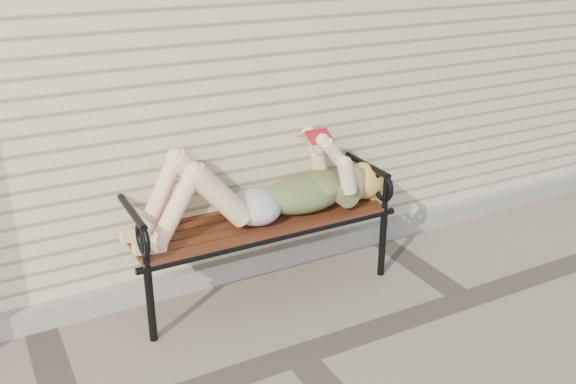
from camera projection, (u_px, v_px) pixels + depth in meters
ground at (298, 355)px, 3.63m from camera, size 80.00×80.00×0.00m
house_wall at (130, 20)px, 5.50m from camera, size 8.00×4.00×3.00m
foundation_strip at (230, 269)px, 4.39m from camera, size 8.00×0.10×0.15m
garden_bench at (251, 189)px, 4.16m from camera, size 1.85×0.74×1.20m
reading_woman at (263, 190)px, 4.03m from camera, size 1.74×0.40×0.55m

